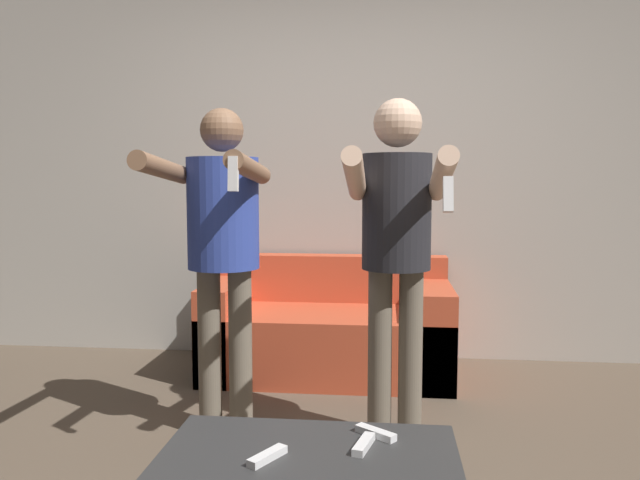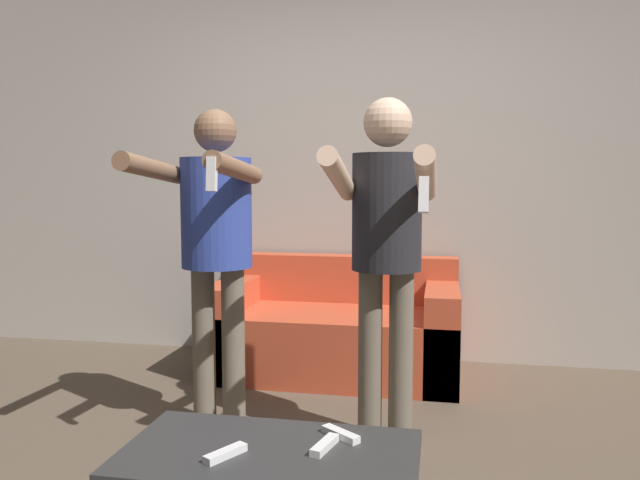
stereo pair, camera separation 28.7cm
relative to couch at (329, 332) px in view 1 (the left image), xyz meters
The scene contains 8 objects.
wall_back 1.18m from the couch, 77.17° to the left, with size 6.40×0.06×2.70m.
couch is the anchor object (origin of this frame).
person_standing_left 1.33m from the couch, 110.90° to the right, with size 0.45×0.73×1.54m.
person_standing_right 1.34m from the couch, 69.08° to the right, with size 0.43×0.72×1.58m.
coffee_table 2.00m from the couch, 86.52° to the right, with size 0.93×0.52×0.37m.
remote_near 2.07m from the couch, 89.94° to the right, with size 0.11×0.15×0.02m.
remote_mid 1.97m from the couch, 81.53° to the right, with size 0.07×0.15×0.02m.
remote_far 1.89m from the couch, 80.04° to the right, with size 0.14×0.12×0.02m.
Camera 1 is at (0.25, -2.29, 1.21)m, focal length 35.00 mm.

